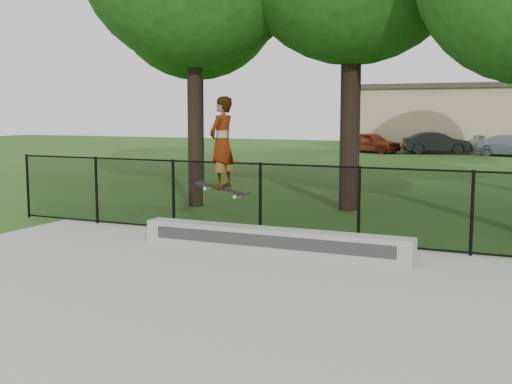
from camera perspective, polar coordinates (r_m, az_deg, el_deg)
ground at (r=6.88m, az=-4.33°, el=-14.61°), size 100.00×100.00×0.00m
concrete_slab at (r=6.86m, az=-4.33°, el=-14.38°), size 14.00×12.00×0.06m
grind_ledge at (r=11.39m, az=1.45°, el=-4.34°), size 5.00×0.40×0.44m
car_a at (r=40.98m, az=10.20°, el=4.36°), size 4.03×2.70×1.28m
car_b at (r=40.81m, az=15.77°, el=4.22°), size 3.89×2.56×1.32m
skater_airborne at (r=11.58m, az=-3.05°, el=4.26°), size 0.83×0.64×1.81m
chainlink_fence at (r=12.03m, az=9.13°, el=-1.24°), size 16.06×0.06×1.50m
distant_building at (r=43.90m, az=17.61°, el=6.30°), size 12.40×6.40×4.30m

